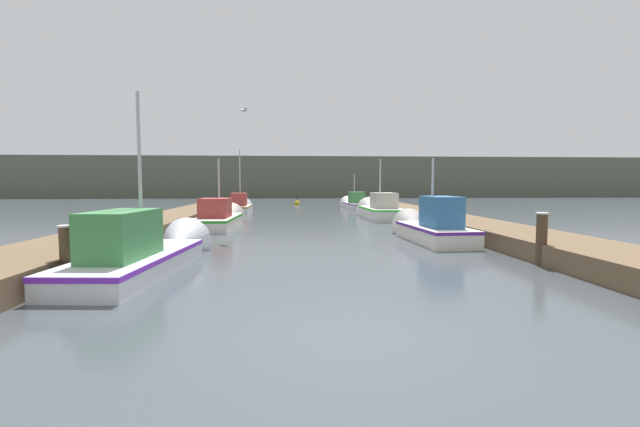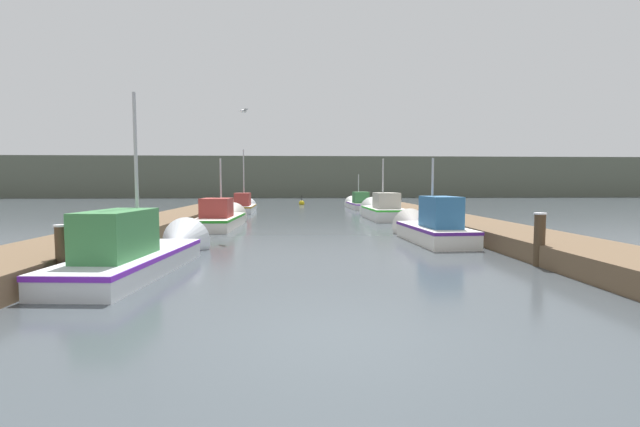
{
  "view_description": "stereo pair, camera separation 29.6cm",
  "coord_description": "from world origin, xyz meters",
  "views": [
    {
      "loc": [
        -0.82,
        -5.58,
        2.08
      ],
      "look_at": [
        0.33,
        10.74,
        0.91
      ],
      "focal_mm": 24.0,
      "sensor_mm": 36.0,
      "label": 1
    },
    {
      "loc": [
        -0.53,
        -5.6,
        2.08
      ],
      "look_at": [
        0.33,
        10.74,
        0.91
      ],
      "focal_mm": 24.0,
      "sensor_mm": 36.0,
      "label": 2
    }
  ],
  "objects": [
    {
      "name": "ground_plane",
      "position": [
        0.0,
        0.0,
        0.0
      ],
      "size": [
        200.0,
        200.0,
        0.0
      ],
      "color": "#3D4449"
    },
    {
      "name": "dock_left",
      "position": [
        -6.66,
        16.0,
        0.27
      ],
      "size": [
        2.44,
        40.0,
        0.54
      ],
      "color": "brown",
      "rests_on": "ground_plane"
    },
    {
      "name": "dock_right",
      "position": [
        6.66,
        16.0,
        0.27
      ],
      "size": [
        2.44,
        40.0,
        0.54
      ],
      "color": "brown",
      "rests_on": "ground_plane"
    },
    {
      "name": "distant_shore_ridge",
      "position": [
        0.0,
        62.58,
        2.92
      ],
      "size": [
        120.0,
        16.0,
        5.83
      ],
      "color": "#565B4C",
      "rests_on": "ground_plane"
    },
    {
      "name": "fishing_boat_0",
      "position": [
        -4.26,
        5.04,
        0.42
      ],
      "size": [
        2.08,
        6.23,
        4.69
      ],
      "rotation": [
        0.0,
        0.0,
        -0.08
      ],
      "color": "silver",
      "rests_on": "ground_plane"
    },
    {
      "name": "fishing_boat_1",
      "position": [
        4.21,
        9.41,
        0.49
      ],
      "size": [
        1.8,
        4.86,
        3.4
      ],
      "rotation": [
        0.0,
        0.0,
        0.05
      ],
      "color": "silver",
      "rests_on": "ground_plane"
    },
    {
      "name": "fishing_boat_2",
      "position": [
        -4.12,
        14.91,
        0.42
      ],
      "size": [
        1.78,
        5.8,
        3.72
      ],
      "rotation": [
        0.0,
        0.0,
        -0.03
      ],
      "color": "silver",
      "rests_on": "ground_plane"
    },
    {
      "name": "fishing_boat_3",
      "position": [
        4.38,
        19.19,
        0.48
      ],
      "size": [
        1.91,
        5.61,
        3.98
      ],
      "rotation": [
        0.0,
        0.0,
        0.03
      ],
      "color": "silver",
      "rests_on": "ground_plane"
    },
    {
      "name": "fishing_boat_4",
      "position": [
        -4.33,
        25.07,
        0.43
      ],
      "size": [
        1.51,
        5.07,
        4.84
      ],
      "rotation": [
        0.0,
        0.0,
        0.01
      ],
      "color": "silver",
      "rests_on": "ground_plane"
    },
    {
      "name": "fishing_boat_5",
      "position": [
        4.46,
        29.77,
        0.39
      ],
      "size": [
        1.62,
        6.29,
        3.22
      ],
      "rotation": [
        0.0,
        0.0,
        0.04
      ],
      "color": "silver",
      "rests_on": "ground_plane"
    },
    {
      "name": "mooring_piling_0",
      "position": [
        5.5,
        4.68,
        0.68
      ],
      "size": [
        0.3,
        0.3,
        1.34
      ],
      "color": "#473523",
      "rests_on": "ground_plane"
    },
    {
      "name": "mooring_piling_1",
      "position": [
        -5.38,
        3.34,
        0.62
      ],
      "size": [
        0.25,
        0.25,
        1.23
      ],
      "color": "#473523",
      "rests_on": "ground_plane"
    },
    {
      "name": "mooring_piling_2",
      "position": [
        5.61,
        19.97,
        0.52
      ],
      "size": [
        0.29,
        0.29,
        1.03
      ],
      "color": "#473523",
      "rests_on": "ground_plane"
    },
    {
      "name": "channel_buoy",
      "position": [
        -0.15,
        35.01,
        0.15
      ],
      "size": [
        0.52,
        0.52,
        1.02
      ],
      "color": "gold",
      "rests_on": "ground_plane"
    },
    {
      "name": "seagull_lead",
      "position": [
        -2.59,
        11.13,
        4.83
      ],
      "size": [
        0.39,
        0.53,
        0.12
      ],
      "rotation": [
        0.0,
        0.0,
        5.26
      ],
      "color": "white"
    }
  ]
}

